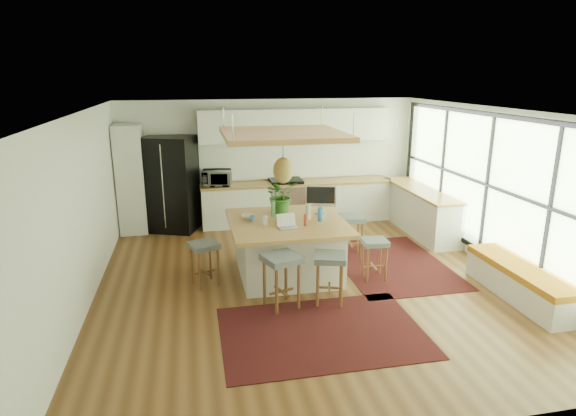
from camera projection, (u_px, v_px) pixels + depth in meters
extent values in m
plane|color=#583419|center=(306.00, 281.00, 7.71)|extent=(7.00, 7.00, 0.00)
plane|color=white|center=(308.00, 111.00, 6.98)|extent=(7.00, 7.00, 0.00)
plane|color=silver|center=(270.00, 161.00, 10.65)|extent=(6.50, 0.00, 6.50)
plane|color=silver|center=(406.00, 303.00, 4.04)|extent=(6.50, 0.00, 6.50)
plane|color=silver|center=(83.00, 212.00, 6.72)|extent=(0.00, 7.00, 7.00)
plane|color=silver|center=(497.00, 190.00, 7.97)|extent=(0.00, 7.00, 7.00)
cube|color=silver|center=(131.00, 180.00, 9.84)|extent=(0.55, 0.60, 2.25)
cube|color=silver|center=(297.00, 203.00, 10.70)|extent=(4.20, 0.60, 0.88)
cube|color=#9D6D37|center=(297.00, 183.00, 10.57)|extent=(4.24, 0.64, 0.05)
cube|color=white|center=(294.00, 160.00, 10.74)|extent=(4.20, 0.02, 0.80)
cube|color=silver|center=(296.00, 125.00, 10.37)|extent=(4.20, 0.34, 0.70)
cube|color=silver|center=(420.00, 211.00, 10.04)|extent=(0.60, 2.50, 0.88)
cube|color=#9D6D37|center=(421.00, 190.00, 9.92)|extent=(0.64, 2.54, 0.05)
cube|color=black|center=(322.00, 332.00, 6.19)|extent=(2.60, 1.80, 0.01)
cube|color=black|center=(391.00, 264.00, 8.41)|extent=(1.80, 2.60, 0.01)
imported|color=#A5A5AA|center=(217.00, 176.00, 10.16)|extent=(0.64, 0.42, 0.41)
imported|color=#1E4C19|center=(281.00, 199.00, 8.13)|extent=(0.75, 0.79, 0.49)
imported|color=silver|center=(248.00, 217.00, 7.88)|extent=(0.24, 0.24, 0.05)
cylinder|color=#327BC9|center=(253.00, 215.00, 7.70)|extent=(0.07, 0.07, 0.19)
cylinder|color=white|center=(264.00, 219.00, 7.49)|extent=(0.07, 0.07, 0.19)
cylinder|color=#AC4B39|center=(307.00, 220.00, 7.47)|extent=(0.07, 0.07, 0.19)
cylinder|color=silver|center=(308.00, 213.00, 7.82)|extent=(0.07, 0.07, 0.19)
cylinder|color=#548D5C|center=(273.00, 212.00, 7.90)|extent=(0.07, 0.07, 0.19)
cylinder|color=#327BC9|center=(319.00, 215.00, 7.71)|extent=(0.07, 0.07, 0.19)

